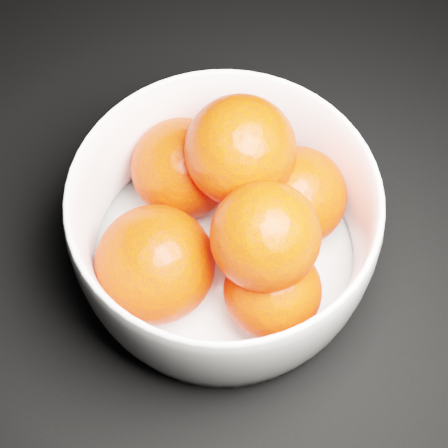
# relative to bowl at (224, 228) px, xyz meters

# --- Properties ---
(bowl) EXTENTS (0.25, 0.25, 0.12)m
(bowl) POSITION_rel_bowl_xyz_m (0.00, 0.00, 0.00)
(bowl) COLOR white
(bowl) RESTS_ON ground
(orange_pile) EXTENTS (0.20, 0.19, 0.14)m
(orange_pile) POSITION_rel_bowl_xyz_m (0.00, 0.01, 0.01)
(orange_pile) COLOR #F32302
(orange_pile) RESTS_ON bowl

